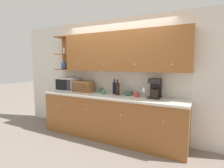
% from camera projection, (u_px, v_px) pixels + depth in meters
% --- Properties ---
extents(ground_plane, '(24.00, 24.00, 0.00)m').
position_uv_depth(ground_plane, '(116.00, 133.00, 4.11)').
color(ground_plane, slate).
extents(wall_back, '(5.57, 0.06, 2.60)m').
position_uv_depth(wall_back, '(117.00, 78.00, 3.98)').
color(wall_back, silver).
rests_on(wall_back, ground_plane).
extents(counter_unit, '(3.19, 0.66, 0.95)m').
position_uv_depth(counter_unit, '(110.00, 117.00, 3.78)').
color(counter_unit, '#935628').
rests_on(counter_unit, ground_plane).
extents(backsplash_panel, '(3.17, 0.01, 0.51)m').
position_uv_depth(backsplash_panel, '(116.00, 82.00, 3.96)').
color(backsplash_panel, silver).
rests_on(backsplash_panel, counter_unit).
extents(upper_cabinets, '(3.17, 0.34, 0.82)m').
position_uv_depth(upper_cabinets, '(120.00, 52.00, 3.67)').
color(upper_cabinets, '#935628').
rests_on(upper_cabinets, backsplash_panel).
extents(microwave, '(0.50, 0.37, 0.32)m').
position_uv_depth(microwave, '(68.00, 84.00, 4.36)').
color(microwave, silver).
rests_on(microwave, counter_unit).
extents(bread_box, '(0.44, 0.25, 0.25)m').
position_uv_depth(bread_box, '(84.00, 87.00, 4.11)').
color(bread_box, '#996033').
rests_on(bread_box, counter_unit).
extents(mug_blue_second, '(0.09, 0.08, 0.10)m').
position_uv_depth(mug_blue_second, '(101.00, 90.00, 4.09)').
color(mug_blue_second, '#4C845B').
rests_on(mug_blue_second, counter_unit).
extents(mug, '(0.10, 0.09, 0.09)m').
position_uv_depth(mug, '(104.00, 92.00, 3.80)').
color(mug, '#4C845B').
rests_on(mug, counter_unit).
extents(wine_bottle, '(0.08, 0.08, 0.33)m').
position_uv_depth(wine_bottle, '(114.00, 87.00, 3.85)').
color(wine_bottle, black).
rests_on(wine_bottle, counter_unit).
extents(second_wine_bottle, '(0.09, 0.09, 0.33)m').
position_uv_depth(second_wine_bottle, '(118.00, 88.00, 3.72)').
color(second_wine_bottle, black).
rests_on(second_wine_bottle, counter_unit).
extents(bowl_stack_on_counter, '(0.20, 0.20, 0.09)m').
position_uv_depth(bowl_stack_on_counter, '(128.00, 93.00, 3.73)').
color(bowl_stack_on_counter, slate).
rests_on(bowl_stack_on_counter, counter_unit).
extents(mug_patterned_third, '(0.10, 0.09, 0.10)m').
position_uv_depth(mug_patterned_third, '(137.00, 94.00, 3.50)').
color(mug_patterned_third, '#B73D38').
rests_on(mug_patterned_third, counter_unit).
extents(wine_glass, '(0.08, 0.08, 0.21)m').
position_uv_depth(wine_glass, '(144.00, 91.00, 3.41)').
color(wine_glass, silver).
rests_on(wine_glass, counter_unit).
extents(coffee_maker, '(0.22, 0.23, 0.38)m').
position_uv_depth(coffee_maker, '(155.00, 88.00, 3.37)').
color(coffee_maker, black).
rests_on(coffee_maker, counter_unit).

